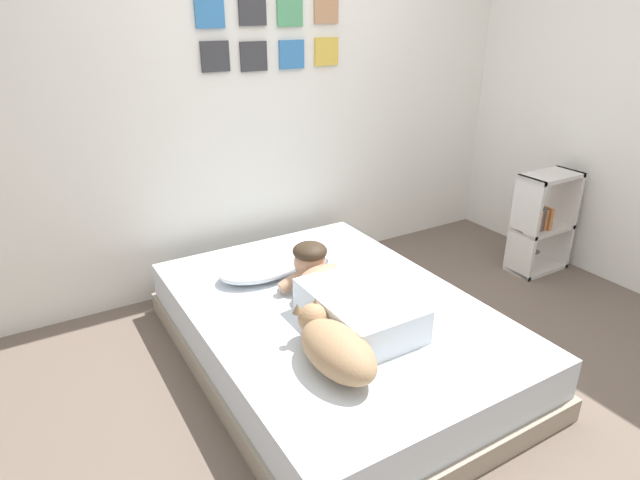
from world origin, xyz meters
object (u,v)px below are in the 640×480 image
person_lying (344,295)px  cell_phone (364,300)px  pillow (260,268)px  coffee_cup (317,264)px  dog (334,346)px  bed (333,332)px  bookshelf (542,223)px

person_lying → cell_phone: person_lying is taller
pillow → cell_phone: size_ratio=3.71×
coffee_cup → cell_phone: 0.47m
pillow → dog: dog is taller
bed → coffee_cup: bearing=70.8°
person_lying → dog: person_lying is taller
bed → dog: 0.60m
pillow → dog: 0.98m
cell_phone → person_lying: bearing=-164.1°
pillow → coffee_cup: (0.35, -0.09, -0.02)m
coffee_cup → cell_phone: coffee_cup is taller
bed → person_lying: bearing=-87.1°
bookshelf → coffee_cup: bearing=171.6°
bed → bookshelf: 1.93m
person_lying → pillow: bearing=108.3°
person_lying → cell_phone: bearing=15.9°
bed → cell_phone: 0.25m
cell_phone → bookshelf: size_ratio=0.19×
dog → person_lying: bearing=51.3°
person_lying → dog: 0.46m
person_lying → coffee_cup: size_ratio=7.36×
dog → bookshelf: bookshelf is taller
bed → pillow: bearing=110.9°
coffee_cup → bookshelf: bearing=-8.4°
pillow → bookshelf: bearing=-9.5°
cell_phone → dog: bearing=-138.2°
coffee_cup → bed: bearing=-109.2°
person_lying → coffee_cup: person_lying is taller
pillow → coffee_cup: pillow is taller
person_lying → bookshelf: bearing=7.7°
dog → bookshelf: size_ratio=0.77×
pillow → bookshelf: size_ratio=0.69×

